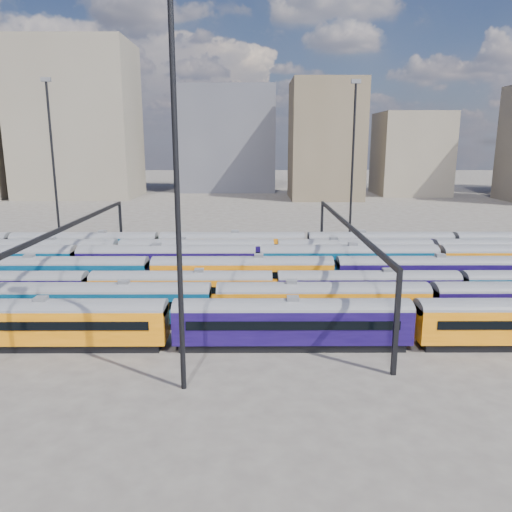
{
  "coord_description": "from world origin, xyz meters",
  "views": [
    {
      "loc": [
        -0.18,
        -53.48,
        16.56
      ],
      "look_at": [
        0.11,
        5.68,
        3.0
      ],
      "focal_mm": 35.0,
      "sensor_mm": 36.0,
      "label": 1
    }
  ],
  "objects_px": {
    "rake_0": "(170,318)",
    "rake_1": "(322,299)",
    "rake_2": "(89,285)",
    "mast_2": "(177,184)"
  },
  "relations": [
    {
      "from": "rake_2",
      "to": "rake_0",
      "type": "bearing_deg",
      "value": -45.48
    },
    {
      "from": "rake_2",
      "to": "mast_2",
      "type": "bearing_deg",
      "value": -55.16
    },
    {
      "from": "mast_2",
      "to": "rake_0",
      "type": "bearing_deg",
      "value": 105.94
    },
    {
      "from": "rake_1",
      "to": "mast_2",
      "type": "relative_size",
      "value": 3.85
    },
    {
      "from": "rake_1",
      "to": "mast_2",
      "type": "height_order",
      "value": "mast_2"
    },
    {
      "from": "rake_0",
      "to": "rake_1",
      "type": "height_order",
      "value": "rake_0"
    },
    {
      "from": "rake_0",
      "to": "rake_2",
      "type": "height_order",
      "value": "rake_0"
    },
    {
      "from": "rake_0",
      "to": "rake_2",
      "type": "bearing_deg",
      "value": 134.52
    },
    {
      "from": "rake_1",
      "to": "rake_0",
      "type": "bearing_deg",
      "value": -159.08
    },
    {
      "from": "mast_2",
      "to": "rake_1",
      "type": "bearing_deg",
      "value": 47.28
    }
  ]
}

